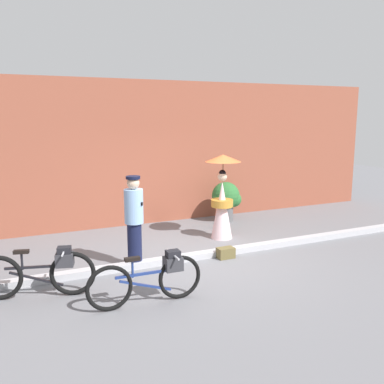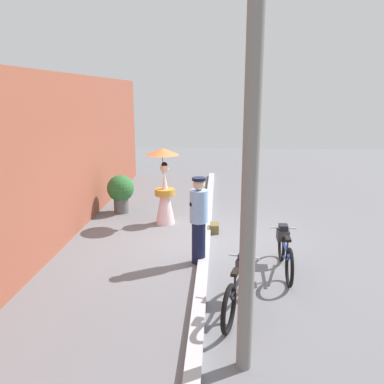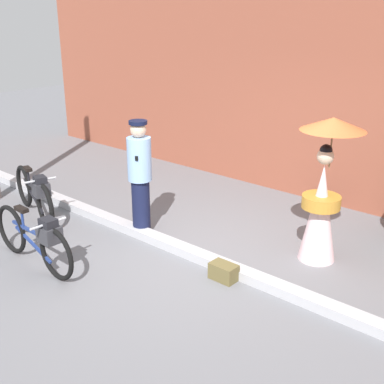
# 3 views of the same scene
# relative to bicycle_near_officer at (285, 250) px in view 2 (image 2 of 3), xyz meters

# --- Properties ---
(ground_plane) EXTENTS (30.00, 30.00, 0.00)m
(ground_plane) POSITION_rel_bicycle_near_officer_xyz_m (1.38, 1.49, -0.40)
(ground_plane) COLOR slate
(building_wall) EXTENTS (14.00, 0.40, 3.59)m
(building_wall) POSITION_rel_bicycle_near_officer_xyz_m (1.38, 4.68, 1.39)
(building_wall) COLOR brown
(building_wall) RESTS_ON ground_plane
(sidewalk_curb) EXTENTS (14.00, 0.20, 0.12)m
(sidewalk_curb) POSITION_rel_bicycle_near_officer_xyz_m (1.38, 1.49, -0.34)
(sidewalk_curb) COLOR #B2B2B7
(sidewalk_curb) RESTS_ON ground_plane
(bicycle_near_officer) EXTENTS (1.74, 0.48, 0.77)m
(bicycle_near_officer) POSITION_rel_bicycle_near_officer_xyz_m (0.00, 0.00, 0.00)
(bicycle_near_officer) COLOR black
(bicycle_near_officer) RESTS_ON ground_plane
(bicycle_far_side) EXTENTS (1.71, 0.61, 0.78)m
(bicycle_far_side) POSITION_rel_bicycle_near_officer_xyz_m (-1.44, 0.90, 0.00)
(bicycle_far_side) COLOR black
(bicycle_far_side) RESTS_ON ground_plane
(person_officer) EXTENTS (0.34, 0.34, 1.67)m
(person_officer) POSITION_rel_bicycle_near_officer_xyz_m (0.23, 1.58, 0.49)
(person_officer) COLOR #141938
(person_officer) RESTS_ON ground_plane
(person_with_parasol) EXTENTS (0.80, 0.80, 1.88)m
(person_with_parasol) POSITION_rel_bicycle_near_officer_xyz_m (2.56, 2.55, 0.54)
(person_with_parasol) COLOR silver
(person_with_parasol) RESTS_ON ground_plane
(potted_plant_by_door) EXTENTS (0.74, 0.72, 1.04)m
(potted_plant_by_door) POSITION_rel_bicycle_near_officer_xyz_m (3.40, 3.84, 0.20)
(potted_plant_by_door) COLOR #59595B
(potted_plant_by_door) RESTS_ON ground_plane
(backpack_on_pavement) EXTENTS (0.33, 0.21, 0.21)m
(backpack_on_pavement) POSITION_rel_bicycle_near_officer_xyz_m (1.96, 1.30, -0.30)
(backpack_on_pavement) COLOR brown
(backpack_on_pavement) RESTS_ON ground_plane
(utility_pole) EXTENTS (0.18, 0.18, 4.80)m
(utility_pole) POSITION_rel_bicycle_near_officer_xyz_m (-2.72, 0.89, 2.00)
(utility_pole) COLOR slate
(utility_pole) RESTS_ON ground_plane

